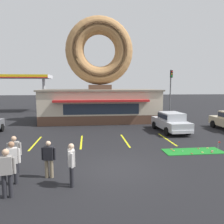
# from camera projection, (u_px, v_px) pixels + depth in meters

# --- Properties ---
(ground_plane) EXTENTS (160.00, 160.00, 0.00)m
(ground_plane) POSITION_uv_depth(u_px,v_px,m) (116.00, 168.00, 10.02)
(ground_plane) COLOR black
(donut_shop_building) EXTENTS (12.30, 6.75, 10.96)m
(donut_shop_building) POSITION_uv_depth(u_px,v_px,m) (100.00, 86.00, 23.32)
(donut_shop_building) COLOR brown
(donut_shop_building) RESTS_ON ground
(putting_mat) EXTENTS (3.41, 1.25, 0.03)m
(putting_mat) POSITION_uv_depth(u_px,v_px,m) (193.00, 151.00, 12.57)
(putting_mat) COLOR #197523
(putting_mat) RESTS_ON ground
(mini_donut_near_left) EXTENTS (0.13, 0.13, 0.04)m
(mini_donut_near_left) POSITION_uv_depth(u_px,v_px,m) (208.00, 148.00, 13.10)
(mini_donut_near_left) COLOR #E5C666
(mini_donut_near_left) RESTS_ON putting_mat
(mini_donut_near_right) EXTENTS (0.13, 0.13, 0.04)m
(mini_donut_near_right) POSITION_uv_depth(u_px,v_px,m) (212.00, 152.00, 12.28)
(mini_donut_near_right) COLOR #A5724C
(mini_donut_near_right) RESTS_ON putting_mat
(mini_donut_mid_left) EXTENTS (0.13, 0.13, 0.04)m
(mini_donut_mid_left) POSITION_uv_depth(u_px,v_px,m) (174.00, 151.00, 12.56)
(mini_donut_mid_left) COLOR #D17F47
(mini_donut_mid_left) RESTS_ON putting_mat
(mini_donut_mid_centre) EXTENTS (0.13, 0.13, 0.04)m
(mini_donut_mid_centre) POSITION_uv_depth(u_px,v_px,m) (171.00, 149.00, 12.85)
(mini_donut_mid_centre) COLOR #D17F47
(mini_donut_mid_centre) RESTS_ON putting_mat
(mini_donut_mid_right) EXTENTS (0.13, 0.13, 0.04)m
(mini_donut_mid_right) POSITION_uv_depth(u_px,v_px,m) (212.00, 151.00, 12.51)
(mini_donut_mid_right) COLOR #D8667F
(mini_donut_mid_right) RESTS_ON putting_mat
(mini_donut_far_left) EXTENTS (0.13, 0.13, 0.04)m
(mini_donut_far_left) POSITION_uv_depth(u_px,v_px,m) (198.00, 148.00, 13.01)
(mini_donut_far_left) COLOR #A5724C
(mini_donut_far_left) RESTS_ON putting_mat
(mini_donut_far_centre) EXTENTS (0.13, 0.13, 0.04)m
(mini_donut_far_centre) POSITION_uv_depth(u_px,v_px,m) (202.00, 152.00, 12.26)
(mini_donut_far_centre) COLOR #E5C666
(mini_donut_far_centre) RESTS_ON putting_mat
(mini_donut_far_right) EXTENTS (0.13, 0.13, 0.04)m
(mini_donut_far_right) POSITION_uv_depth(u_px,v_px,m) (192.00, 154.00, 12.04)
(mini_donut_far_right) COLOR brown
(mini_donut_far_right) RESTS_ON putting_mat
(golf_ball) EXTENTS (0.04, 0.04, 0.04)m
(golf_ball) POSITION_uv_depth(u_px,v_px,m) (183.00, 151.00, 12.48)
(golf_ball) COLOR white
(golf_ball) RESTS_ON putting_mat
(putting_flag_pin) EXTENTS (0.13, 0.01, 0.55)m
(putting_flag_pin) POSITION_uv_depth(u_px,v_px,m) (219.00, 144.00, 12.58)
(putting_flag_pin) COLOR silver
(putting_flag_pin) RESTS_ON putting_mat
(car_silver) EXTENTS (2.12, 4.62, 1.60)m
(car_silver) POSITION_uv_depth(u_px,v_px,m) (171.00, 121.00, 17.89)
(car_silver) COLOR #B2B5BA
(car_silver) RESTS_ON ground
(pedestrian_blue_sweater_man) EXTENTS (0.60, 0.24, 1.63)m
(pedestrian_blue_sweater_man) POSITION_uv_depth(u_px,v_px,m) (14.00, 153.00, 9.40)
(pedestrian_blue_sweater_man) COLOR #232328
(pedestrian_blue_sweater_man) RESTS_ON ground
(pedestrian_hooded_kid) EXTENTS (0.57, 0.34, 1.69)m
(pedestrian_hooded_kid) POSITION_uv_depth(u_px,v_px,m) (12.00, 161.00, 8.30)
(pedestrian_hooded_kid) COLOR #232328
(pedestrian_hooded_kid) RESTS_ON ground
(pedestrian_leather_jacket_man) EXTENTS (0.30, 0.59, 1.65)m
(pedestrian_leather_jacket_man) POSITION_uv_depth(u_px,v_px,m) (71.00, 163.00, 8.16)
(pedestrian_leather_jacket_man) COLOR #232328
(pedestrian_leather_jacket_man) RESTS_ON ground
(pedestrian_clipboard_woman) EXTENTS (0.59, 0.29, 1.55)m
(pedestrian_clipboard_woman) POSITION_uv_depth(u_px,v_px,m) (49.00, 158.00, 8.92)
(pedestrian_clipboard_woman) COLOR #7F7056
(pedestrian_clipboard_woman) RESTS_ON ground
(pedestrian_beanie_man) EXTENTS (0.59, 0.30, 1.70)m
(pedestrian_beanie_man) POSITION_uv_depth(u_px,v_px,m) (7.00, 171.00, 7.29)
(pedestrian_beanie_man) COLOR #232328
(pedestrian_beanie_man) RESTS_ON ground
(trash_bin) EXTENTS (0.57, 0.57, 0.97)m
(trash_bin) POSITION_uv_depth(u_px,v_px,m) (163.00, 119.00, 21.76)
(trash_bin) COLOR #1E662D
(trash_bin) RESTS_ON ground
(traffic_light_pole) EXTENTS (0.28, 0.47, 5.80)m
(traffic_light_pole) POSITION_uv_depth(u_px,v_px,m) (171.00, 86.00, 28.18)
(traffic_light_pole) COLOR #595B60
(traffic_light_pole) RESTS_ON ground
(gas_station_canopy) EXTENTS (9.00, 4.46, 5.30)m
(gas_station_canopy) POSITION_uv_depth(u_px,v_px,m) (18.00, 78.00, 31.23)
(gas_station_canopy) COLOR silver
(gas_station_canopy) RESTS_ON ground
(parking_stripe_far_left) EXTENTS (0.12, 3.60, 0.01)m
(parking_stripe_far_left) POSITION_uv_depth(u_px,v_px,m) (36.00, 143.00, 14.42)
(parking_stripe_far_left) COLOR yellow
(parking_stripe_far_left) RESTS_ON ground
(parking_stripe_left) EXTENTS (0.12, 3.60, 0.01)m
(parking_stripe_left) POSITION_uv_depth(u_px,v_px,m) (81.00, 142.00, 14.75)
(parking_stripe_left) COLOR yellow
(parking_stripe_left) RESTS_ON ground
(parking_stripe_mid_left) EXTENTS (0.12, 3.60, 0.01)m
(parking_stripe_mid_left) POSITION_uv_depth(u_px,v_px,m) (125.00, 140.00, 15.09)
(parking_stripe_mid_left) COLOR yellow
(parking_stripe_mid_left) RESTS_ON ground
(parking_stripe_centre) EXTENTS (0.12, 3.60, 0.01)m
(parking_stripe_centre) POSITION_uv_depth(u_px,v_px,m) (167.00, 139.00, 15.43)
(parking_stripe_centre) COLOR yellow
(parking_stripe_centre) RESTS_ON ground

